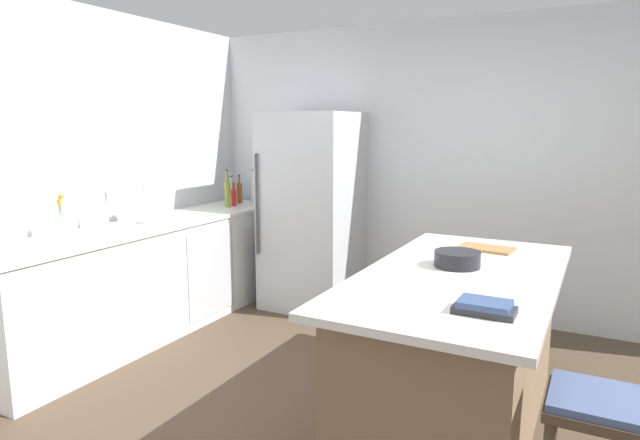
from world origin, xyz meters
TOP-DOWN VIEW (x-y plane):
  - ground_plane at (0.00, 0.00)m, footprint 7.20×7.20m
  - wall_rear at (0.00, 2.25)m, footprint 6.00×0.10m
  - wall_left at (-2.45, 0.00)m, footprint 0.10×6.00m
  - counter_run_left at (-2.08, 0.65)m, footprint 0.66×2.94m
  - kitchen_island at (0.52, 0.33)m, footprint 0.99×1.98m
  - refrigerator at (-1.22, 1.83)m, footprint 0.80×0.77m
  - bar_stool at (1.22, -0.39)m, footprint 0.36×0.36m
  - sink_faucet at (-2.13, 0.27)m, footprint 0.15×0.05m
  - flower_vase at (-2.12, -0.13)m, footprint 0.09×0.09m
  - paper_towel_roll at (-2.10, 0.61)m, footprint 0.14×0.14m
  - soda_bottle at (-1.99, 2.00)m, footprint 0.07×0.07m
  - vinegar_bottle at (-2.10, 1.90)m, footprint 0.05×0.05m
  - gin_bottle at (-2.13, 1.80)m, footprint 0.08×0.08m
  - hot_sauce_bottle at (-2.03, 1.71)m, footprint 0.05×0.05m
  - olive_oil_bottle at (-2.04, 1.62)m, footprint 0.06×0.06m
  - cookbook_stack at (0.76, -0.27)m, footprint 0.26×0.16m
  - mixing_bowl at (0.47, 0.45)m, footprint 0.26×0.26m
  - cutting_board at (0.53, 0.96)m, footprint 0.36×0.24m

SIDE VIEW (x-z plane):
  - ground_plane at x=0.00m, z-range 0.00..0.00m
  - kitchen_island at x=0.52m, z-range 0.01..0.91m
  - counter_run_left at x=-2.08m, z-range 0.00..0.92m
  - bar_stool at x=1.22m, z-range 0.22..0.91m
  - refrigerator at x=-1.22m, z-range 0.00..1.81m
  - cutting_board at x=0.53m, z-range 0.90..0.92m
  - cookbook_stack at x=0.76m, z-range 0.90..0.96m
  - mixing_bowl at x=0.47m, z-range 0.90..0.99m
  - hot_sauce_bottle at x=-2.03m, z-range 0.89..1.12m
  - flower_vase at x=-2.12m, z-range 0.85..1.17m
  - gin_bottle at x=-2.13m, z-range 0.89..1.17m
  - vinegar_bottle at x=-2.10m, z-range 0.88..1.17m
  - soda_bottle at x=-1.99m, z-range 0.88..1.22m
  - paper_towel_roll at x=-2.10m, z-range 0.89..1.21m
  - olive_oil_bottle at x=-2.04m, z-range 0.87..1.24m
  - sink_faucet at x=-2.13m, z-range 0.92..1.22m
  - wall_rear at x=0.00m, z-range 0.00..2.60m
  - wall_left at x=-2.45m, z-range 0.00..2.60m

